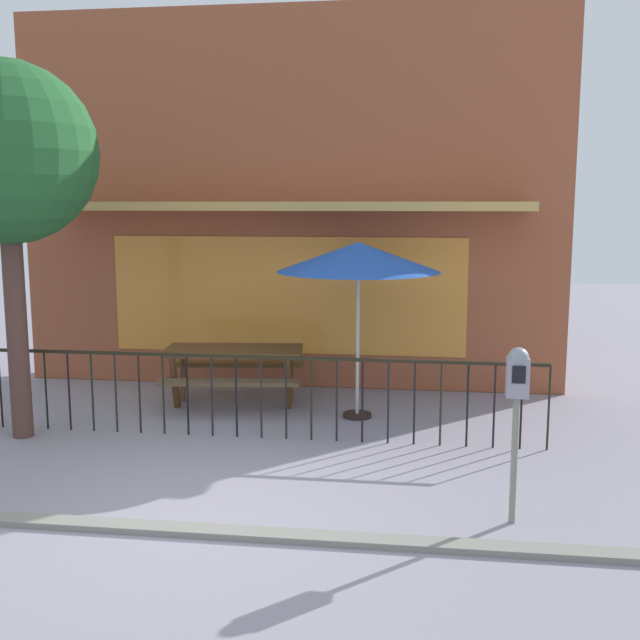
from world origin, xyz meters
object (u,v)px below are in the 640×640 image
(street_tree, at_px, (6,156))
(picnic_table_left, at_px, (234,360))
(parking_meter_near, at_px, (517,389))
(patio_umbrella, at_px, (358,258))

(street_tree, bearing_deg, picnic_table_left, 38.66)
(parking_meter_near, relative_size, street_tree, 0.36)
(parking_meter_near, bearing_deg, patio_umbrella, 117.63)
(picnic_table_left, height_order, parking_meter_near, parking_meter_near)
(picnic_table_left, relative_size, parking_meter_near, 1.28)
(picnic_table_left, relative_size, street_tree, 0.46)
(street_tree, bearing_deg, patio_umbrella, 19.18)
(picnic_table_left, bearing_deg, street_tree, -141.34)
(picnic_table_left, xyz_separation_m, street_tree, (-2.09, -1.68, 2.58))
(patio_umbrella, distance_m, parking_meter_near, 3.50)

